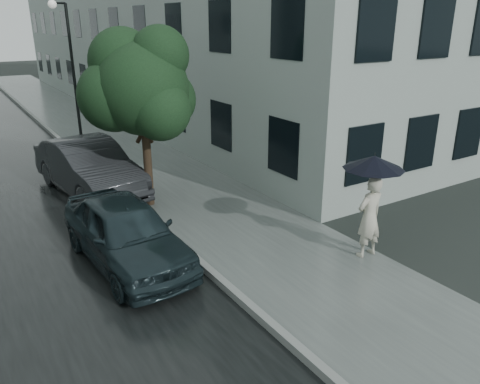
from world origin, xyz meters
TOP-DOWN VIEW (x-y plane):
  - ground at (0.00, 0.00)m, footprint 120.00×120.00m
  - sidewalk at (0.25, 12.00)m, footprint 3.50×60.00m
  - kerb_near at (-1.57, 12.00)m, footprint 0.15×60.00m
  - building_near at (5.47, 19.50)m, footprint 7.02×36.00m
  - pedestrian at (1.68, -0.29)m, footprint 0.65×0.43m
  - umbrella at (1.71, -0.24)m, footprint 1.37×1.37m
  - street_tree at (-1.09, 5.12)m, footprint 3.10×2.82m
  - lamp_post at (-0.84, 13.62)m, footprint 0.82×0.47m
  - car_near at (-2.76, 2.15)m, footprint 1.86×4.13m
  - car_far at (-2.20, 6.84)m, footprint 2.22×4.87m

SIDE VIEW (x-z plane):
  - ground at x=0.00m, z-range 0.00..0.00m
  - sidewalk at x=0.25m, z-range 0.00..0.01m
  - kerb_near at x=-1.57m, z-range 0.00..0.15m
  - car_near at x=-2.76m, z-range 0.01..1.38m
  - car_far at x=-2.20m, z-range 0.01..1.55m
  - pedestrian at x=1.68m, z-range 0.01..1.78m
  - umbrella at x=1.71m, z-range 1.41..2.73m
  - lamp_post at x=-0.84m, z-range 0.38..5.90m
  - street_tree at x=-1.09m, z-range 0.83..5.52m
  - building_near at x=5.47m, z-range 0.00..9.00m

